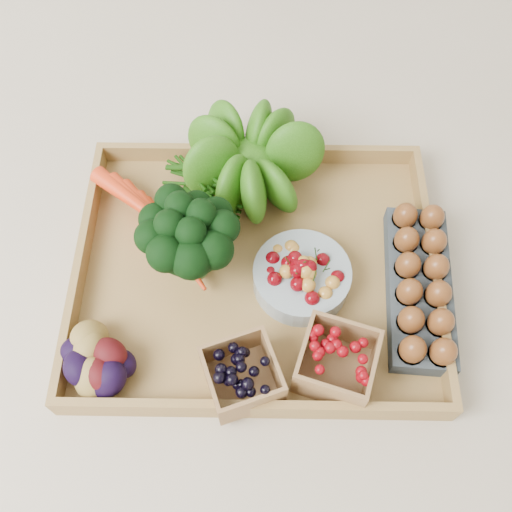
{
  "coord_description": "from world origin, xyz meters",
  "views": [
    {
      "loc": [
        0.01,
        -0.42,
        0.8
      ],
      "look_at": [
        0.0,
        0.0,
        0.06
      ],
      "focal_mm": 40.0,
      "sensor_mm": 36.0,
      "label": 1
    }
  ],
  "objects_px": {
    "tray": "(256,272)",
    "egg_carton": "(418,287)",
    "broccoli": "(191,249)",
    "cherry_bowl": "(302,277)"
  },
  "relations": [
    {
      "from": "cherry_bowl",
      "to": "egg_carton",
      "type": "bearing_deg",
      "value": -4.14
    },
    {
      "from": "tray",
      "to": "egg_carton",
      "type": "distance_m",
      "value": 0.25
    },
    {
      "from": "tray",
      "to": "cherry_bowl",
      "type": "distance_m",
      "value": 0.08
    },
    {
      "from": "cherry_bowl",
      "to": "egg_carton",
      "type": "distance_m",
      "value": 0.18
    },
    {
      "from": "tray",
      "to": "broccoli",
      "type": "relative_size",
      "value": 3.68
    },
    {
      "from": "tray",
      "to": "cherry_bowl",
      "type": "height_order",
      "value": "cherry_bowl"
    },
    {
      "from": "tray",
      "to": "egg_carton",
      "type": "bearing_deg",
      "value": -7.9
    },
    {
      "from": "broccoli",
      "to": "egg_carton",
      "type": "xyz_separation_m",
      "value": [
        0.34,
        -0.04,
        -0.04
      ]
    },
    {
      "from": "tray",
      "to": "broccoli",
      "type": "xyz_separation_m",
      "value": [
        -0.1,
        0.0,
        0.07
      ]
    },
    {
      "from": "broccoli",
      "to": "egg_carton",
      "type": "relative_size",
      "value": 0.57
    }
  ]
}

